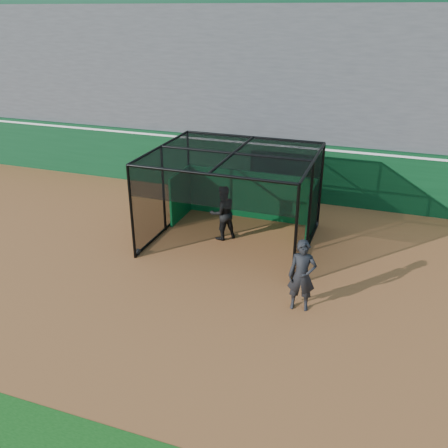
% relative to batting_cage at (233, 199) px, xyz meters
% --- Properties ---
extents(ground, '(120.00, 120.00, 0.00)m').
position_rel_batting_cage_xyz_m(ground, '(-0.81, -3.71, -1.59)').
color(ground, '#96562B').
rests_on(ground, ground).
extents(outfield_wall, '(50.00, 0.50, 2.50)m').
position_rel_batting_cage_xyz_m(outfield_wall, '(-0.81, 4.79, -0.31)').
color(outfield_wall, '#0A391A').
rests_on(outfield_wall, ground).
extents(grandstand, '(50.00, 7.85, 8.95)m').
position_rel_batting_cage_xyz_m(grandstand, '(-0.81, 8.57, 2.88)').
color(grandstand, '#4C4C4F').
rests_on(grandstand, ground).
extents(batting_cage, '(5.38, 4.70, 3.20)m').
position_rel_batting_cage_xyz_m(batting_cage, '(0.00, 0.00, 0.00)').
color(batting_cage, black).
rests_on(batting_cage, ground).
extents(batter, '(1.21, 1.21, 1.98)m').
position_rel_batting_cage_xyz_m(batter, '(-0.41, 0.04, -0.60)').
color(batter, black).
rests_on(batter, ground).
extents(on_deck_player, '(0.80, 0.59, 2.05)m').
position_rel_batting_cage_xyz_m(on_deck_player, '(3.07, -3.40, -0.57)').
color(on_deck_player, black).
rests_on(on_deck_player, ground).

